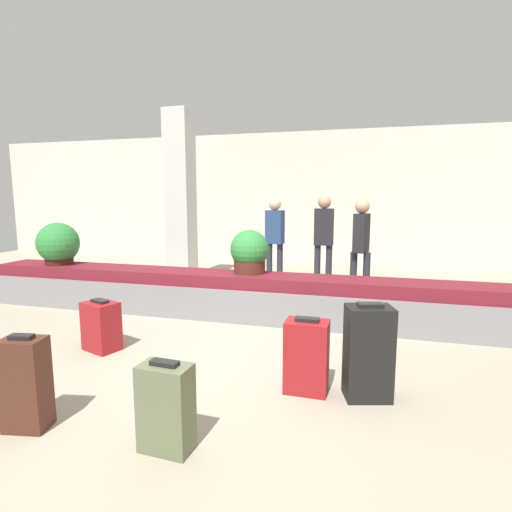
% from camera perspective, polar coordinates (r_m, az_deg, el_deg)
% --- Properties ---
extents(ground_plane, '(18.00, 18.00, 0.00)m').
position_cam_1_polar(ground_plane, '(4.03, -6.39, -15.25)').
color(ground_plane, '#9E937F').
extents(back_wall, '(18.00, 0.06, 3.20)m').
position_cam_1_polar(back_wall, '(10.00, 7.47, 8.20)').
color(back_wall, beige).
rests_on(back_wall, ground_plane).
extents(carousel, '(8.45, 0.73, 0.59)m').
position_cam_1_polar(carousel, '(5.41, -0.00, -5.90)').
color(carousel, gray).
rests_on(carousel, ground_plane).
extents(pillar, '(0.46, 0.46, 3.20)m').
position_cam_1_polar(pillar, '(7.64, -10.73, 8.11)').
color(pillar, silver).
rests_on(pillar, ground_plane).
extents(suitcase_0, '(0.36, 0.25, 0.64)m').
position_cam_1_polar(suitcase_0, '(3.44, 7.24, -14.01)').
color(suitcase_0, maroon).
rests_on(suitcase_0, ground_plane).
extents(suitcase_1, '(0.34, 0.22, 0.60)m').
position_cam_1_polar(suitcase_1, '(2.77, -12.74, -20.35)').
color(suitcase_1, '#5B6647').
rests_on(suitcase_1, ground_plane).
extents(suitcase_2, '(0.32, 0.25, 0.69)m').
position_cam_1_polar(suitcase_2, '(3.32, -30.06, -15.51)').
color(suitcase_2, '#472319').
rests_on(suitcase_2, ground_plane).
extents(suitcase_3, '(0.43, 0.36, 0.55)m').
position_cam_1_polar(suitcase_3, '(4.59, -21.24, -9.30)').
color(suitcase_3, maroon).
rests_on(suitcase_3, ground_plane).
extents(suitcase_4, '(0.41, 0.34, 0.79)m').
position_cam_1_polar(suitcase_4, '(3.40, 15.74, -13.12)').
color(suitcase_4, black).
rests_on(suitcase_4, ground_plane).
extents(potted_plant_0, '(0.52, 0.52, 0.59)m').
position_cam_1_polar(potted_plant_0, '(5.41, -0.92, 0.51)').
color(potted_plant_0, '#4C2319').
rests_on(potted_plant_0, carousel).
extents(potted_plant_1, '(0.62, 0.62, 0.64)m').
position_cam_1_polar(potted_plant_1, '(6.83, -26.41, 1.47)').
color(potted_plant_1, '#381914').
rests_on(potted_plant_1, carousel).
extents(traveler_0, '(0.31, 0.36, 1.59)m').
position_cam_1_polar(traveler_0, '(6.45, 14.78, 2.07)').
color(traveler_0, '#282833').
rests_on(traveler_0, ground_plane).
extents(traveler_1, '(0.32, 0.23, 1.66)m').
position_cam_1_polar(traveler_1, '(7.00, 9.65, 3.12)').
color(traveler_1, '#282833').
rests_on(traveler_1, ground_plane).
extents(traveler_2, '(0.35, 0.25, 1.61)m').
position_cam_1_polar(traveler_2, '(7.36, 2.70, 3.19)').
color(traveler_2, '#282833').
rests_on(traveler_2, ground_plane).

